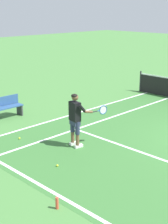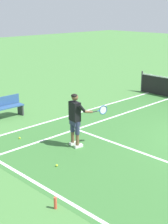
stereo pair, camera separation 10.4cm
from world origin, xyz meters
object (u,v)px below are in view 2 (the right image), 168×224
object	(u,v)px
tennis_ball_by_baseline	(20,138)
water_bottle	(55,203)
tennis_player	(76,116)
courtside_bench	(6,107)
tennis_ball_near_feet	(57,165)

from	to	relation	value
tennis_ball_by_baseline	water_bottle	distance (m)	4.38
tennis_player	tennis_ball_by_baseline	bearing A→B (deg)	-152.18
tennis_ball_by_baseline	courtside_bench	xyz separation A→B (m)	(-2.28, 0.93, 0.42)
water_bottle	courtside_bench	bearing A→B (deg)	156.62
tennis_player	tennis_ball_by_baseline	distance (m)	2.21
tennis_ball_by_baseline	courtside_bench	bearing A→B (deg)	157.78
courtside_bench	water_bottle	distance (m)	6.85
tennis_ball_near_feet	water_bottle	world-z (taller)	water_bottle
tennis_ball_by_baseline	tennis_player	bearing A→B (deg)	27.82
courtside_bench	tennis_ball_by_baseline	bearing A→B (deg)	-22.22
tennis_ball_near_feet	courtside_bench	distance (m)	4.94
tennis_ball_near_feet	tennis_ball_by_baseline	bearing A→B (deg)	169.80
tennis_ball_near_feet	tennis_ball_by_baseline	xyz separation A→B (m)	(-2.45, 0.44, 0.00)
tennis_player	courtside_bench	xyz separation A→B (m)	(-4.05, 0.00, -0.54)
tennis_ball_by_baseline	water_bottle	world-z (taller)	water_bottle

